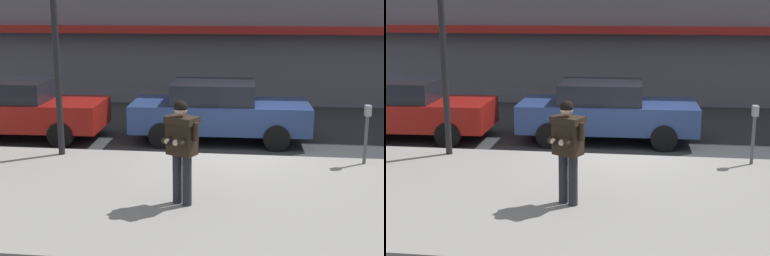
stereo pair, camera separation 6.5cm
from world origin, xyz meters
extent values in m
plane|color=#2B2D30|center=(0.00, 0.00, 0.00)|extent=(80.00, 80.00, 0.00)
cube|color=gray|center=(1.00, -2.85, 0.07)|extent=(32.00, 5.30, 0.14)
cube|color=silver|center=(1.00, 0.05, 0.00)|extent=(28.00, 0.12, 0.01)
cube|color=maroon|center=(1.00, 6.15, 2.60)|extent=(26.60, 0.70, 0.24)
cube|color=maroon|center=(-5.75, 1.16, 0.67)|extent=(4.56, 1.97, 0.70)
cube|color=black|center=(-5.93, 1.16, 1.28)|extent=(2.12, 1.71, 0.52)
cylinder|color=black|center=(-4.39, 2.06, 0.32)|extent=(0.65, 0.24, 0.64)
cylinder|color=black|center=(-4.33, 0.35, 0.32)|extent=(0.65, 0.24, 0.64)
cube|color=navy|center=(-0.48, 1.52, 0.67)|extent=(4.54, 1.92, 0.70)
cube|color=black|center=(-0.66, 1.52, 1.28)|extent=(2.11, 1.69, 0.52)
cylinder|color=black|center=(0.89, 2.41, 0.32)|extent=(0.64, 0.23, 0.64)
cylinder|color=black|center=(0.93, 0.70, 0.32)|extent=(0.64, 0.23, 0.64)
cylinder|color=black|center=(-1.90, 2.34, 0.32)|extent=(0.64, 0.23, 0.64)
cylinder|color=black|center=(-1.86, 0.63, 0.32)|extent=(0.64, 0.23, 0.64)
cylinder|color=#23232B|center=(-0.71, -3.41, 0.58)|extent=(0.16, 0.16, 0.88)
cylinder|color=#23232B|center=(-0.89, -3.32, 0.58)|extent=(0.16, 0.16, 0.88)
cube|color=black|center=(-0.80, -3.37, 1.34)|extent=(0.55, 0.48, 0.64)
cube|color=black|center=(-0.80, -3.37, 1.61)|extent=(0.62, 0.54, 0.12)
cylinder|color=black|center=(-0.56, -3.49, 1.45)|extent=(0.11, 0.11, 0.30)
cylinder|color=black|center=(-0.74, -3.58, 1.30)|extent=(0.22, 0.31, 0.10)
sphere|color=beige|center=(-0.86, -3.67, 1.30)|extent=(0.10, 0.10, 0.10)
cylinder|color=black|center=(-1.04, -3.24, 1.45)|extent=(0.11, 0.11, 0.30)
cylinder|color=black|center=(-1.01, -3.44, 1.30)|extent=(0.22, 0.31, 0.10)
sphere|color=beige|center=(-1.01, -3.60, 1.30)|extent=(0.10, 0.10, 0.10)
cube|color=black|center=(-0.95, -3.67, 1.30)|extent=(0.13, 0.16, 0.07)
sphere|color=beige|center=(-0.81, -3.39, 1.80)|extent=(0.22, 0.22, 0.22)
sphere|color=black|center=(-0.81, -3.39, 1.83)|extent=(0.23, 0.23, 0.23)
cylinder|color=black|center=(-3.93, -0.65, 2.44)|extent=(0.14, 0.14, 4.60)
cylinder|color=#4C4C51|center=(2.75, -0.60, 0.67)|extent=(0.07, 0.07, 1.05)
cube|color=gray|center=(2.75, -0.60, 1.30)|extent=(0.12, 0.18, 0.22)
camera|label=1|loc=(0.39, -11.90, 3.51)|focal=50.00mm
camera|label=2|loc=(0.45, -11.89, 3.51)|focal=50.00mm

